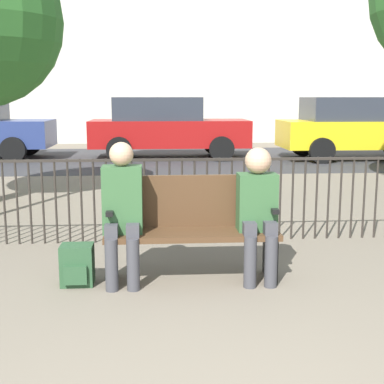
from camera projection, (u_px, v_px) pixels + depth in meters
park_bench at (191, 225)px, 4.78m from camera, size 1.53×0.45×0.92m
seated_person_0 at (122, 206)px, 4.58m from camera, size 0.34×0.39×1.24m
seated_person_1 at (258, 206)px, 4.66m from camera, size 0.34×0.39×1.19m
backpack at (77, 265)px, 4.63m from camera, size 0.28×0.26×0.36m
fence_railing at (182, 193)px, 5.99m from camera, size 9.01×0.03×0.95m
street_surface at (167, 159)px, 14.22m from camera, size 24.00×6.00×0.01m
parked_car_1 at (166, 127)px, 14.30m from camera, size 4.20×1.94×1.62m
parked_car_2 at (358, 127)px, 14.01m from camera, size 4.20×1.94×1.62m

